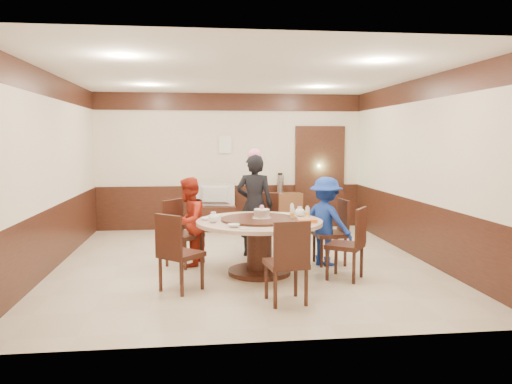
{
  "coord_description": "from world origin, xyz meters",
  "views": [
    {
      "loc": [
        -0.68,
        -7.38,
        1.85
      ],
      "look_at": [
        0.16,
        -0.25,
        1.1
      ],
      "focal_mm": 35.0,
      "sensor_mm": 36.0,
      "label": 1
    }
  ],
  "objects": [
    {
      "name": "chair_3",
      "position": [
        -0.91,
        -1.33,
        0.3
      ],
      "size": [
        0.62,
        0.62,
        0.97
      ],
      "rotation": [
        0.0,
        0.0,
        5.55
      ],
      "color": "#341810",
      "rests_on": "ground"
    },
    {
      "name": "bowl_4",
      "position": [
        -0.56,
        -0.55,
        0.77
      ],
      "size": [
        0.15,
        0.15,
        0.04
      ],
      "primitive_type": "imported",
      "color": "white",
      "rests_on": "banquet_table"
    },
    {
      "name": "bowl_3",
      "position": [
        0.81,
        -0.83,
        0.77
      ],
      "size": [
        0.12,
        0.12,
        0.04
      ],
      "primitive_type": "imported",
      "color": "white",
      "rests_on": "banquet_table"
    },
    {
      "name": "teapot_left",
      "position": [
        -0.48,
        -0.77,
        0.81
      ],
      "size": [
        0.17,
        0.15,
        0.13
      ],
      "primitive_type": "ellipsoid",
      "color": "white",
      "rests_on": "banquet_table"
    },
    {
      "name": "person_red",
      "position": [
        -0.81,
        -0.08,
        0.65
      ],
      "size": [
        0.69,
        0.77,
        1.31
      ],
      "primitive_type": "imported",
      "rotation": [
        0.0,
        0.0,
        4.33
      ],
      "color": "#A32615",
      "rests_on": "ground"
    },
    {
      "name": "bottle_2",
      "position": [
        0.69,
        -0.26,
        0.83
      ],
      "size": [
        0.06,
        0.06,
        0.16
      ],
      "primitive_type": "cylinder",
      "color": "white",
      "rests_on": "banquet_table"
    },
    {
      "name": "chair_1",
      "position": [
        0.38,
        0.66,
        0.3
      ],
      "size": [
        0.6,
        0.6,
        0.97
      ],
      "rotation": [
        0.0,
        0.0,
        2.65
      ],
      "color": "#341810",
      "rests_on": "ground"
    },
    {
      "name": "side_cabinet",
      "position": [
        1.07,
        2.78,
        0.38
      ],
      "size": [
        0.8,
        0.4,
        0.75
      ],
      "primitive_type": "cube",
      "color": "brown",
      "rests_on": "ground"
    },
    {
      "name": "chair_2",
      "position": [
        -0.9,
        -0.07,
        0.3
      ],
      "size": [
        0.62,
        0.62,
        0.97
      ],
      "rotation": [
        0.0,
        0.0,
        4.01
      ],
      "color": "#341810",
      "rests_on": "ground"
    },
    {
      "name": "bottle_1",
      "position": [
        0.85,
        -0.58,
        0.83
      ],
      "size": [
        0.06,
        0.06,
        0.16
      ],
      "primitive_type": "cylinder",
      "color": "white",
      "rests_on": "banquet_table"
    },
    {
      "name": "birthday_cake",
      "position": [
        0.19,
        -0.64,
        0.84
      ],
      "size": [
        0.26,
        0.26,
        0.18
      ],
      "color": "white",
      "rests_on": "banquet_table"
    },
    {
      "name": "bowl_1",
      "position": [
        0.52,
        -1.2,
        0.77
      ],
      "size": [
        0.12,
        0.12,
        0.04
      ],
      "primitive_type": "imported",
      "color": "white",
      "rests_on": "banquet_table"
    },
    {
      "name": "tv_stand",
      "position": [
        -0.33,
        2.75,
        0.25
      ],
      "size": [
        0.85,
        0.45,
        0.5
      ],
      "primitive_type": "cube",
      "color": "#341810",
      "rests_on": "ground"
    },
    {
      "name": "chair_5",
      "position": [
        1.28,
        -1.06,
        0.3
      ],
      "size": [
        0.61,
        0.61,
        0.97
      ],
      "rotation": [
        0.0,
        0.0,
        7.26
      ],
      "color": "#341810",
      "rests_on": "ground"
    },
    {
      "name": "banquet_table",
      "position": [
        0.16,
        -0.65,
        0.53
      ],
      "size": [
        1.74,
        1.74,
        0.78
      ],
      "color": "#341810",
      "rests_on": "ground"
    },
    {
      "name": "saucer_far",
      "position": [
        0.61,
        -0.15,
        0.76
      ],
      "size": [
        0.18,
        0.18,
        0.01
      ],
      "primitive_type": "cylinder",
      "color": "white",
      "rests_on": "banquet_table"
    },
    {
      "name": "bottle_0",
      "position": [
        0.62,
        -0.66,
        0.83
      ],
      "size": [
        0.06,
        0.06,
        0.16
      ],
      "primitive_type": "cylinder",
      "color": "white",
      "rests_on": "banquet_table"
    },
    {
      "name": "room",
      "position": [
        0.01,
        0.01,
        1.08
      ],
      "size": [
        6.0,
        6.04,
        2.84
      ],
      "color": "beige",
      "rests_on": "ground"
    },
    {
      "name": "chair_0",
      "position": [
        1.29,
        -0.23,
        0.3
      ],
      "size": [
        0.48,
        0.47,
        0.97
      ],
      "rotation": [
        0.0,
        0.0,
        1.65
      ],
      "color": "#341810",
      "rests_on": "ground"
    },
    {
      "name": "person_standing",
      "position": [
        0.22,
        0.44,
        0.81
      ],
      "size": [
        0.67,
        0.52,
        1.63
      ],
      "primitive_type": "imported",
      "rotation": [
        0.0,
        0.0,
        2.89
      ],
      "color": "black",
      "rests_on": "ground"
    },
    {
      "name": "notice_right",
      "position": [
        0.55,
        2.96,
        1.45
      ],
      "size": [
        0.3,
        0.0,
        0.22
      ],
      "primitive_type": "cube",
      "color": "white",
      "rests_on": "room"
    },
    {
      "name": "bowl_2",
      "position": [
        -0.23,
        -1.15,
        0.77
      ],
      "size": [
        0.16,
        0.16,
        0.04
      ],
      "primitive_type": "imported",
      "color": "white",
      "rests_on": "banquet_table"
    },
    {
      "name": "television",
      "position": [
        -0.33,
        2.75,
        0.73
      ],
      "size": [
        0.81,
        0.23,
        0.46
      ],
      "primitive_type": "imported",
      "rotation": [
        0.0,
        0.0,
        2.98
      ],
      "color": "gray",
      "rests_on": "tv_stand"
    },
    {
      "name": "thermos",
      "position": [
        1.02,
        2.78,
        0.94
      ],
      "size": [
        0.15,
        0.15,
        0.38
      ],
      "primitive_type": "cylinder",
      "color": "silver",
      "rests_on": "side_cabinet"
    },
    {
      "name": "bowl_0",
      "position": [
        -0.42,
        -0.31,
        0.77
      ],
      "size": [
        0.16,
        0.16,
        0.04
      ],
      "primitive_type": "imported",
      "color": "white",
      "rests_on": "banquet_table"
    },
    {
      "name": "shrimp_platter",
      "position": [
        0.75,
        -1.03,
        0.78
      ],
      "size": [
        0.3,
        0.2,
        0.06
      ],
      "color": "white",
      "rests_on": "banquet_table"
    },
    {
      "name": "saucer_near",
      "position": [
        -0.09,
        -1.3,
        0.76
      ],
      "size": [
        0.18,
        0.18,
        0.01
      ],
      "primitive_type": "cylinder",
      "color": "white",
      "rests_on": "banquet_table"
    },
    {
      "name": "notice_left",
      "position": [
        -0.1,
        2.96,
        1.75
      ],
      "size": [
        0.25,
        0.0,
        0.35
      ],
      "primitive_type": "cube",
      "color": "white",
      "rests_on": "room"
    },
    {
      "name": "chair_4",
      "position": [
        0.31,
        -1.93,
        0.3
      ],
      "size": [
        0.49,
        0.5,
        0.97
      ],
      "rotation": [
        0.0,
        0.0,
        6.42
      ],
      "color": "#341810",
      "rests_on": "ground"
    },
    {
      "name": "person_blue",
      "position": [
        1.19,
        -0.29,
        0.66
      ],
      "size": [
        0.92,
        0.96,
        1.31
      ],
      "primitive_type": "imported",
      "rotation": [
        0.0,
        0.0,
        2.29
      ],
      "color": "navy",
      "rests_on": "ground"
    },
    {
      "name": "teapot_right",
      "position": [
        0.78,
        -0.37,
        0.81
      ],
      "size": [
        0.17,
        0.15,
        0.13
      ],
      "primitive_type": "ellipsoid",
      "color": "white",
      "rests_on": "banquet_table"
    }
  ]
}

